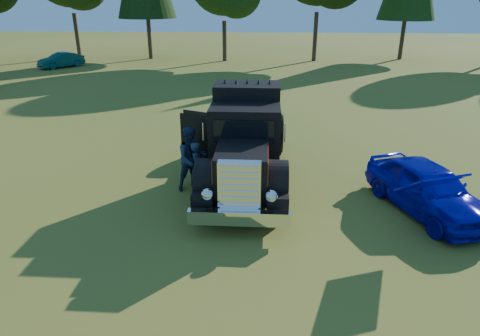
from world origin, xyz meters
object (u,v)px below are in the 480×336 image
Objects in this scene: hotrod_coupe at (427,188)px; spectator_far at (192,158)px; diamond_t_truck at (245,145)px; spectator_near at (198,167)px; distant_teal_car at (61,60)px.

hotrod_coupe is 2.25× the size of spectator_far.
diamond_t_truck is 4.55× the size of spectator_near.
distant_teal_car is at bearing 91.39° from spectator_far.
spectator_near is 0.80× the size of spectator_far.
spectator_near is at bearing -152.50° from diamond_t_truck.
spectator_far is (-6.65, 1.08, 0.29)m from hotrod_coupe.
diamond_t_truck is 2.01× the size of distant_teal_car.
distant_teal_car is at bearing 126.17° from diamond_t_truck.
diamond_t_truck is 3.63× the size of spectator_far.
hotrod_coupe is at bearing -9.43° from distant_teal_car.
diamond_t_truck is at bearing -58.09° from spectator_near.
spectator_far is at bearing -18.50° from distant_teal_car.
diamond_t_truck is 1.65m from spectator_near.
spectator_far reaches higher than hotrod_coupe.
distant_teal_car is (-14.55, 22.60, -0.40)m from spectator_far.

